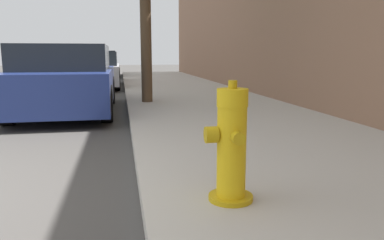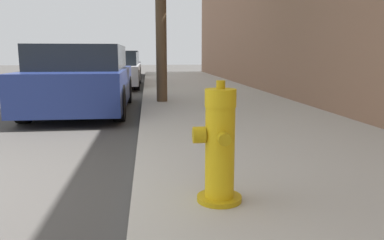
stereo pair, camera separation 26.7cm
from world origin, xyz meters
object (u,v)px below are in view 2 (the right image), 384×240
Objects in this scene: fire_hydrant at (219,147)px; parked_car_mid at (116,70)px; parked_car_far at (123,64)px; parked_car_near at (83,80)px.

fire_hydrant is 11.57m from parked_car_mid.
parked_car_mid is 6.12m from parked_car_far.
parked_car_near is 12.15m from parked_car_far.
parked_car_near is 1.01× the size of parked_car_far.
parked_car_mid is at bearing -89.09° from parked_car_far.
parked_car_mid reaches higher than fire_hydrant.
parked_car_far is (-0.10, 6.12, 0.03)m from parked_car_mid.
parked_car_far is at bearing 89.69° from parked_car_near.
parked_car_far reaches higher than parked_car_mid.
parked_car_mid is (-1.65, 11.45, 0.09)m from fire_hydrant.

